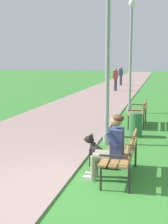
# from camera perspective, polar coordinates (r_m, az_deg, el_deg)

# --- Properties ---
(ground_plane) EXTENTS (120.00, 120.00, 0.00)m
(ground_plane) POSITION_cam_1_polar(r_m,az_deg,el_deg) (5.54, -1.35, -14.27)
(ground_plane) COLOR #33752D
(paved_path) EXTENTS (3.94, 60.00, 0.04)m
(paved_path) POSITION_cam_1_polar(r_m,az_deg,el_deg) (29.20, 6.64, 4.98)
(paved_path) COLOR gray
(paved_path) RESTS_ON ground
(park_bench_near) EXTENTS (0.55, 1.50, 0.85)m
(park_bench_near) POSITION_cam_1_polar(r_m,az_deg,el_deg) (6.07, 7.05, -7.07)
(park_bench_near) COLOR olive
(park_bench_near) RESTS_ON ground
(park_bench_mid) EXTENTS (0.55, 1.50, 0.85)m
(park_bench_mid) POSITION_cam_1_polar(r_m,az_deg,el_deg) (10.89, 9.89, 0.19)
(park_bench_mid) COLOR olive
(park_bench_mid) RESTS_ON ground
(person_seated_on_near_bench) EXTENTS (0.74, 0.49, 1.25)m
(person_seated_on_near_bench) POSITION_cam_1_polar(r_m,az_deg,el_deg) (5.89, 4.88, -5.84)
(person_seated_on_near_bench) COLOR gray
(person_seated_on_near_bench) RESTS_ON ground
(dog_black) EXTENTS (0.82, 0.39, 0.71)m
(dog_black) POSITION_cam_1_polar(r_m,az_deg,el_deg) (6.70, 2.76, -7.67)
(dog_black) COLOR black
(dog_black) RESTS_ON ground
(lamp_post_near) EXTENTS (0.24, 0.24, 4.37)m
(lamp_post_near) POSITION_cam_1_polar(r_m,az_deg,el_deg) (8.25, 4.24, 9.61)
(lamp_post_near) COLOR gray
(lamp_post_near) RESTS_ON ground
(lamp_post_mid) EXTENTS (0.24, 0.24, 4.59)m
(lamp_post_mid) POSITION_cam_1_polar(r_m,az_deg,el_deg) (13.36, 8.32, 9.92)
(lamp_post_mid) COLOR gray
(lamp_post_mid) RESTS_ON ground
(litter_bin) EXTENTS (0.36, 0.36, 0.70)m
(litter_bin) POSITION_cam_1_polar(r_m,az_deg,el_deg) (9.37, 9.25, -2.28)
(litter_bin) COLOR #2D6638
(litter_bin) RESTS_ON ground
(pedestrian_distant) EXTENTS (0.32, 0.22, 1.65)m
(pedestrian_distant) POSITION_cam_1_polar(r_m,az_deg,el_deg) (22.65, 5.66, 5.83)
(pedestrian_distant) COLOR #383842
(pedestrian_distant) RESTS_ON ground
(pedestrian_further_distant) EXTENTS (0.32, 0.22, 1.65)m
(pedestrian_further_distant) POSITION_cam_1_polar(r_m,az_deg,el_deg) (27.57, 6.61, 6.43)
(pedestrian_further_distant) COLOR #383842
(pedestrian_further_distant) RESTS_ON ground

